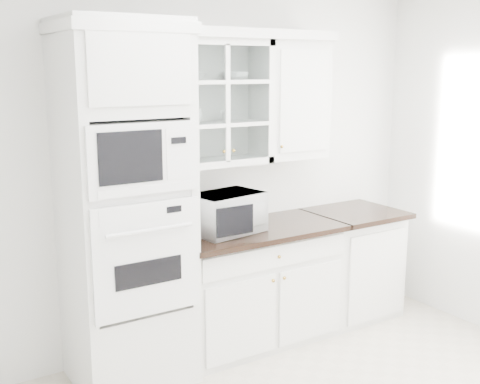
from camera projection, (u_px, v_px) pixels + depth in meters
room_shell at (314, 126)px, 3.37m from camera, size 4.00×3.50×2.70m
oven_column at (126, 208)px, 3.92m from camera, size 0.76×0.68×2.40m
base_cabinet_run at (254, 284)px, 4.63m from camera, size 1.32×0.67×0.92m
extra_base_cabinet at (351, 262)px, 5.15m from camera, size 0.72×0.67×0.92m
upper_cabinet_glass at (216, 103)px, 4.33m from camera, size 0.80×0.33×0.90m
upper_cabinet_solid at (291, 100)px, 4.68m from camera, size 0.55×0.33×0.90m
crown_molding at (204, 33)px, 4.16m from camera, size 2.14×0.38×0.07m
countertop_microwave at (225, 212)px, 4.37m from camera, size 0.57×0.50×0.29m
bowl_a at (188, 76)px, 4.18m from camera, size 0.23×0.23×0.06m
bowl_b at (236, 76)px, 4.38m from camera, size 0.20×0.20×0.06m
cup_a at (193, 116)px, 4.23m from camera, size 0.17×0.17×0.11m
cup_b at (226, 116)px, 4.42m from camera, size 0.09×0.09×0.08m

